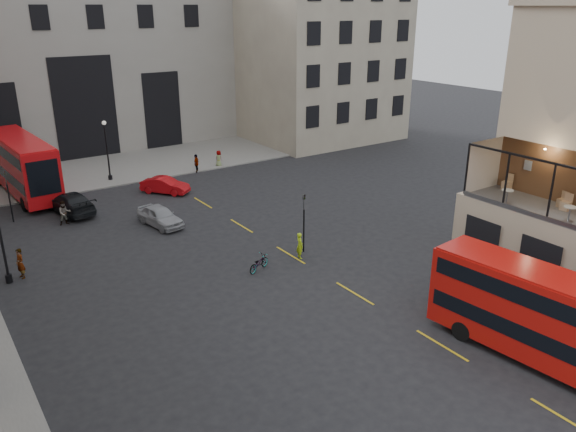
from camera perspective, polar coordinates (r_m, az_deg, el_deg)
ground at (r=28.50m, az=18.01°, el=-11.13°), size 140.00×140.00×0.00m
host_frontage at (r=32.51m, az=25.54°, el=-3.69°), size 3.00×11.00×4.50m
cafe_floor at (r=31.71m, az=26.17°, el=0.11°), size 3.00×10.00×0.10m
gateway at (r=63.95m, az=-21.66°, el=14.62°), size 35.00×10.60×18.00m
building_right at (r=67.36m, az=2.02°, el=17.08°), size 16.60×18.60×20.00m
pavement_far at (r=55.73m, az=-18.86°, el=4.45°), size 40.00×12.00×0.12m
traffic_light_near at (r=34.44m, az=1.63°, el=0.06°), size 0.16×0.20×3.80m
traffic_light_far at (r=43.94m, az=-26.59°, el=2.41°), size 0.16×0.20×3.80m
street_lamp_a at (r=34.29m, az=-27.06°, el=-2.46°), size 0.36×0.36×5.33m
street_lamp_b at (r=51.43m, az=-17.85°, el=5.98°), size 0.36×0.36×5.33m
bus_near at (r=26.24m, az=25.07°, el=-9.21°), size 3.45×10.54×4.13m
bus_far at (r=50.07m, az=-25.40°, el=4.89°), size 3.40×11.96×4.72m
car_a at (r=40.25m, az=-12.87°, el=0.00°), size 2.33×4.35×1.41m
car_b at (r=47.23m, az=-12.38°, el=3.06°), size 3.57×4.00×1.32m
car_c at (r=44.67m, az=-21.26°, el=1.25°), size 2.92×5.62×1.56m
bicycle at (r=32.79m, az=-3.00°, el=-4.80°), size 1.84×1.23×0.91m
cyclist at (r=34.16m, az=1.20°, el=-3.01°), size 0.52×0.68×1.65m
pedestrian_a at (r=42.35m, az=-21.75°, el=0.30°), size 0.86×0.67×1.75m
pedestrian_b at (r=46.68m, az=-23.94°, el=1.93°), size 1.14×1.44×1.96m
pedestrian_c at (r=52.67m, az=-9.29°, el=5.31°), size 1.01×1.01×1.72m
pedestrian_d at (r=54.28m, az=-7.04°, el=5.80°), size 0.76×0.91×1.58m
pedestrian_e at (r=35.11m, az=-25.56°, el=-4.38°), size 0.57×0.73×1.77m
cafe_table_mid at (r=30.54m, az=26.70°, el=0.40°), size 0.62×0.62×0.77m
cafe_table_far at (r=32.03m, az=21.38°, el=2.06°), size 0.60×0.60×0.75m
cafe_chair_b at (r=32.24m, az=26.38°, el=0.99°), size 0.44×0.44×0.89m
cafe_chair_c at (r=32.67m, az=26.09°, el=1.25°), size 0.43×0.43×0.83m
cafe_chair_d at (r=34.52m, az=21.35°, el=2.97°), size 0.49×0.49×0.93m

